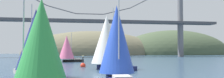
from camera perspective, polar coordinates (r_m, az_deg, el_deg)
The scene contains 9 objects.
headland_center at distance 152.46m, azimuth -4.62°, elevation -3.78°, with size 88.41×44.00×30.07m, color #6B664C.
headland_right at distance 166.61m, azimuth 14.61°, elevation -3.59°, with size 77.35×44.00×32.56m, color #425138.
suspension_bridge at distance 113.07m, azimuth -5.32°, elevation 5.02°, with size 126.61×6.00×40.46m.
sailboat_navy_sail at distance 34.27m, azimuth -17.82°, elevation -0.48°, with size 7.45×9.79×10.16m.
sailboat_white_mainsail at distance 44.77m, azimuth -1.17°, elevation -0.39°, with size 8.69×9.77×11.28m.
sailboat_pink_spinnaker at distance 69.94m, azimuth -10.67°, elevation -2.03°, with size 7.52×5.14×8.51m.
sailboat_blue_spinnaker at distance 27.04m, azimuth 1.20°, elevation -0.81°, with size 4.20×7.87×9.61m.
sailboat_green_sail at distance 21.08m, azimuth -16.98°, elevation -1.07°, with size 9.22×6.50×9.23m.
channel_buoy at distance 50.24m, azimuth -6.93°, elevation -6.21°, with size 1.10×1.10×2.64m.
Camera 1 is at (-8.54, -16.81, 3.75)m, focal length 38.41 mm.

